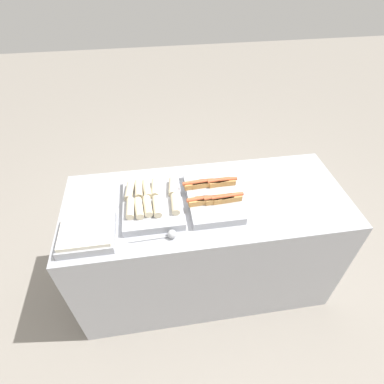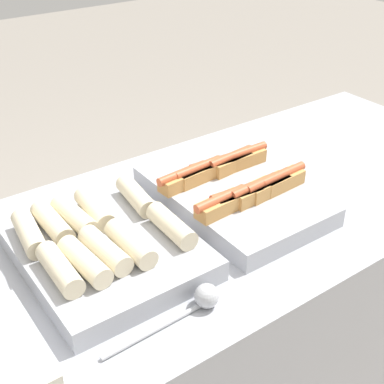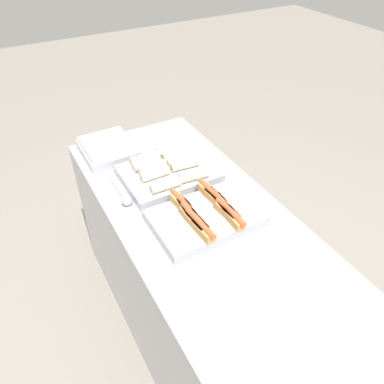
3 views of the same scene
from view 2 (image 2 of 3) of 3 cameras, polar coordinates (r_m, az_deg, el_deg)
The scene contains 4 objects.
counter at distance 1.64m, azimuth 2.77°, elevation -14.91°, with size 1.77×0.73×0.90m.
tray_hotdogs at distance 1.35m, azimuth 4.35°, elevation 0.12°, with size 0.34×0.47×0.10m.
tray_wraps at distance 1.18m, azimuth -9.74°, elevation -5.35°, with size 0.35×0.45×0.10m.
serving_spoon_near at distance 1.05m, azimuth 0.74°, elevation -11.55°, with size 0.26×0.05×0.05m.
Camera 2 is at (-0.72, -0.87, 1.63)m, focal length 50.00 mm.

